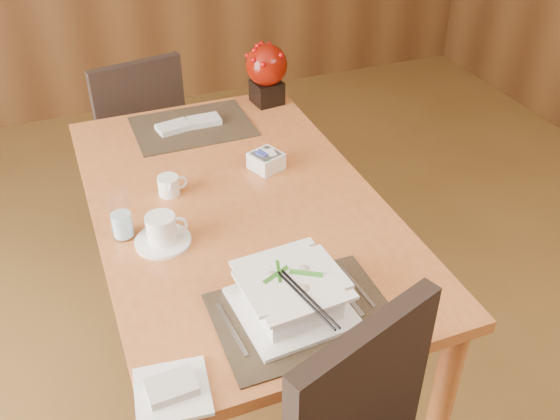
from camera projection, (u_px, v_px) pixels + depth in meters
name	position (u px, v px, depth m)	size (l,w,h in m)	color
dining_table	(238.00, 226.00, 2.07)	(0.90, 1.50, 0.75)	#C66E37
placemat_near	(303.00, 315.00, 1.60)	(0.45, 0.33, 0.01)	black
placemat_far	(193.00, 126.00, 2.43)	(0.45, 0.33, 0.01)	black
soup_setting	(292.00, 295.00, 1.58)	(0.29, 0.29, 0.11)	white
coffee_cup	(162.00, 232.00, 1.82)	(0.17, 0.17, 0.09)	white
water_glass	(121.00, 216.00, 1.83)	(0.07, 0.07, 0.15)	white
creamer_jug	(169.00, 186.00, 2.04)	(0.09, 0.09, 0.06)	white
sugar_caddy	(266.00, 161.00, 2.17)	(0.10, 0.10, 0.06)	white
berry_decor	(267.00, 71.00, 2.53)	(0.17, 0.17, 0.25)	black
napkins_far	(191.00, 123.00, 2.42)	(0.25, 0.09, 0.02)	silver
bread_plate	(172.00, 392.00, 1.40)	(0.17, 0.17, 0.01)	white
far_chair	(136.00, 135.00, 2.88)	(0.49, 0.49, 0.90)	black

